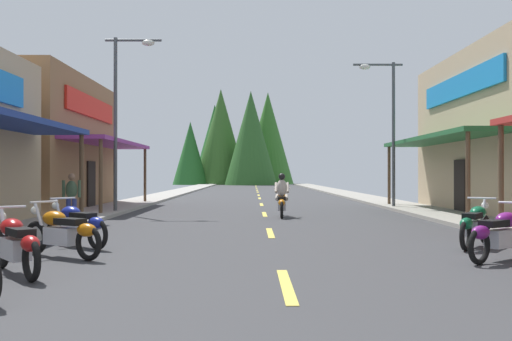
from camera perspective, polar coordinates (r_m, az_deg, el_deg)
The scene contains 15 objects.
ground at distance 31.77m, azimuth 0.45°, elevation -3.21°, with size 10.76×94.51×0.10m, color #38383A.
sidewalk_left at distance 32.33m, azimuth -11.16°, elevation -2.96°, with size 2.23×94.51×0.12m, color #9E9991.
sidewalk_right at distance 32.52m, azimuth 11.98°, elevation -2.95°, with size 2.23×94.51×0.12m, color gray.
centerline_dashes at distance 36.45m, azimuth 0.33°, elevation -2.75°, with size 0.16×71.10×0.01m.
storefront_left_far at distance 26.77m, azimuth -23.84°, elevation 2.54°, with size 8.88×9.80×5.75m.
streetlamp_left at distance 22.32m, azimuth -13.42°, elevation 7.01°, with size 2.19×0.30×6.84m.
streetlamp_right at distance 25.32m, azimuth 13.19°, elevation 5.68°, with size 2.19×0.30×6.47m.
motorcycle_parked_right_2 at distance 10.90m, azimuth 23.76°, elevation -5.92°, with size 1.74×1.41×1.04m.
motorcycle_parked_right_3 at distance 12.68m, azimuth 21.56°, elevation -5.13°, with size 1.35×1.78×1.04m.
motorcycle_parked_left_2 at distance 9.35m, azimuth -23.38°, elevation -6.86°, with size 1.43×1.72×1.04m.
motorcycle_parked_left_3 at distance 10.95m, azimuth -19.25°, elevation -5.90°, with size 1.84×1.26×1.04m.
motorcycle_parked_left_4 at distance 12.42m, azimuth -17.89°, elevation -5.24°, with size 1.73×1.42×1.04m.
rider_cruising_lead at distance 19.88m, azimuth 2.66°, elevation -2.92°, with size 0.60×2.14×1.57m.
pedestrian_browsing at distance 17.97m, azimuth -18.40°, elevation -2.41°, with size 0.57×0.26×1.56m.
treeline_backdrop at distance 80.89m, azimuth -2.10°, elevation 3.06°, with size 17.29×14.62×13.79m.
Camera 1 is at (-0.48, 0.53, 1.56)m, focal length 39.02 mm.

